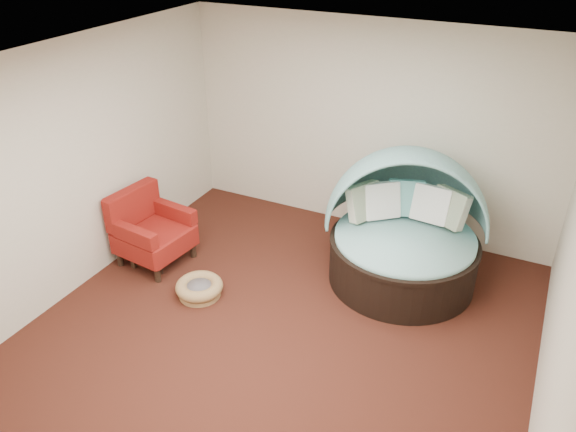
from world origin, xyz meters
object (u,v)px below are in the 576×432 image
at_px(pet_basket, 199,288).
at_px(red_armchair, 150,230).
at_px(side_table, 153,243).
at_px(canopy_daybed, 406,222).

height_order(pet_basket, red_armchair, red_armchair).
bearing_deg(red_armchair, side_table, -35.56).
distance_m(canopy_daybed, pet_basket, 2.50).
bearing_deg(red_armchair, canopy_daybed, 26.47).
xyz_separation_m(pet_basket, red_armchair, (-0.94, 0.37, 0.33)).
xyz_separation_m(canopy_daybed, pet_basket, (-1.96, -1.42, -0.64)).
distance_m(canopy_daybed, side_table, 3.08).
xyz_separation_m(red_armchair, side_table, (0.06, -0.05, -0.14)).
height_order(pet_basket, side_table, side_table).
bearing_deg(canopy_daybed, side_table, -176.16).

